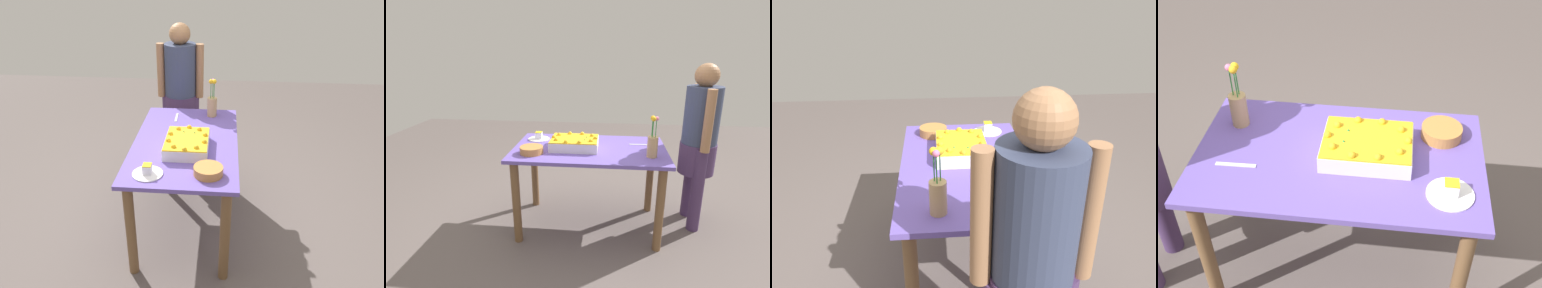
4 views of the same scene
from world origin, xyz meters
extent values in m
plane|color=#615653|center=(0.00, 0.00, 0.00)|extent=(8.00, 8.00, 0.00)
cube|color=#6650AE|center=(0.00, 0.00, 0.76)|extent=(1.33, 0.79, 0.03)
cylinder|color=brown|center=(-0.59, -0.32, 0.37)|extent=(0.07, 0.07, 0.74)
cylinder|color=brown|center=(0.59, -0.32, 0.37)|extent=(0.07, 0.07, 0.74)
cylinder|color=brown|center=(-0.59, 0.32, 0.37)|extent=(0.07, 0.07, 0.74)
cylinder|color=brown|center=(0.59, 0.32, 0.37)|extent=(0.07, 0.07, 0.74)
cube|color=white|center=(-0.13, -0.02, 0.81)|extent=(0.41, 0.31, 0.08)
cube|color=gold|center=(-0.13, -0.02, 0.86)|extent=(0.40, 0.31, 0.01)
sphere|color=gold|center=(0.05, -0.02, 0.87)|extent=(0.04, 0.04, 0.04)
sphere|color=gold|center=(0.02, 0.06, 0.87)|extent=(0.04, 0.04, 0.04)
sphere|color=gold|center=(-0.07, 0.11, 0.87)|extent=(0.04, 0.04, 0.04)
sphere|color=gold|center=(-0.19, 0.11, 0.87)|extent=(0.04, 0.04, 0.04)
sphere|color=gold|center=(-0.28, 0.06, 0.87)|extent=(0.04, 0.04, 0.04)
sphere|color=gold|center=(-0.31, -0.02, 0.87)|extent=(0.04, 0.04, 0.04)
sphere|color=gold|center=(-0.28, -0.10, 0.87)|extent=(0.04, 0.04, 0.04)
sphere|color=gold|center=(-0.19, -0.15, 0.87)|extent=(0.04, 0.04, 0.04)
sphere|color=gold|center=(-0.07, -0.15, 0.87)|extent=(0.04, 0.04, 0.04)
sphere|color=gold|center=(0.02, -0.10, 0.87)|extent=(0.04, 0.04, 0.04)
cone|color=#2D8438|center=(-0.03, 0.01, 0.86)|extent=(0.02, 0.02, 0.02)
cone|color=#2D8438|center=(-0.04, -0.07, 0.86)|extent=(0.02, 0.02, 0.02)
cylinder|color=white|center=(-0.50, 0.20, 0.78)|extent=(0.20, 0.20, 0.01)
cube|color=white|center=(-0.50, 0.20, 0.81)|extent=(0.06, 0.06, 0.06)
cube|color=yellow|center=(-0.50, 0.20, 0.84)|extent=(0.06, 0.06, 0.01)
cube|color=silver|center=(0.45, 0.13, 0.77)|extent=(0.19, 0.02, 0.00)
cylinder|color=tan|center=(0.51, -0.18, 0.86)|extent=(0.08, 0.08, 0.17)
cylinder|color=#2D8438|center=(0.53, -0.18, 1.01)|extent=(0.01, 0.01, 0.15)
sphere|color=pink|center=(0.53, -0.18, 1.09)|extent=(0.03, 0.03, 0.03)
cylinder|color=#2D8438|center=(0.50, -0.17, 1.01)|extent=(0.01, 0.01, 0.15)
sphere|color=gold|center=(0.50, -0.17, 1.09)|extent=(0.04, 0.04, 0.04)
cylinder|color=#2D8438|center=(0.50, -0.19, 1.01)|extent=(0.01, 0.01, 0.15)
sphere|color=yellow|center=(0.50, -0.19, 1.09)|extent=(0.04, 0.04, 0.04)
cylinder|color=#BE813F|center=(-0.47, -0.19, 0.80)|extent=(0.19, 0.19, 0.06)
camera|label=1|loc=(-2.54, -0.27, 2.06)|focal=35.00mm
camera|label=2|loc=(0.16, -2.49, 1.62)|focal=28.00mm
camera|label=3|loc=(2.01, -0.19, 1.77)|focal=35.00mm
camera|label=4|loc=(-0.26, 1.66, 2.20)|focal=45.00mm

